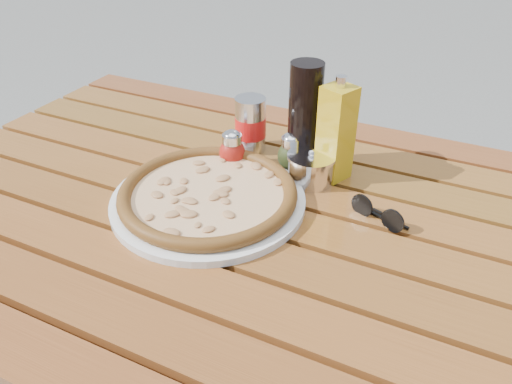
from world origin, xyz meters
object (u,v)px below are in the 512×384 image
at_px(pizza, 208,193).
at_px(soda_can, 250,125).
at_px(plate, 208,200).
at_px(dark_bottle, 305,117).
at_px(pepper_shaker, 232,149).
at_px(oregano_shaker, 291,152).
at_px(sunglasses, 378,214).
at_px(table, 251,244).
at_px(parmesan_tin, 311,168).
at_px(olive_oil_cruet, 336,133).

height_order(pizza, soda_can, soda_can).
distance_m(plate, dark_bottle, 0.25).
bearing_deg(pepper_shaker, plate, -80.07).
bearing_deg(oregano_shaker, pizza, -115.75).
xyz_separation_m(plate, sunglasses, (0.30, 0.08, 0.01)).
height_order(table, dark_bottle, dark_bottle).
xyz_separation_m(pizza, dark_bottle, (0.10, 0.21, 0.09)).
height_order(plate, pizza, pizza).
height_order(oregano_shaker, sunglasses, oregano_shaker).
relative_size(table, dark_bottle, 6.36).
relative_size(parmesan_tin, sunglasses, 0.92).
relative_size(plate, soda_can, 3.00).
bearing_deg(pepper_shaker, table, -50.55).
relative_size(plate, sunglasses, 3.27).
bearing_deg(pizza, table, 8.37).
height_order(pizza, dark_bottle, dark_bottle).
bearing_deg(table, olive_oil_cruet, 63.05).
bearing_deg(soda_can, parmesan_tin, -22.43).
relative_size(plate, olive_oil_cruet, 1.71).
bearing_deg(pepper_shaker, parmesan_tin, 4.48).
bearing_deg(table, soda_can, 116.49).
relative_size(pizza, parmesan_tin, 3.44).
relative_size(pepper_shaker, soda_can, 0.68).
distance_m(table, dark_bottle, 0.27).
xyz_separation_m(plate, olive_oil_cruet, (0.18, 0.19, 0.09)).
relative_size(table, sunglasses, 12.72).
distance_m(pepper_shaker, oregano_shaker, 0.12).
relative_size(pizza, oregano_shaker, 4.23).
distance_m(pizza, olive_oil_cruet, 0.27).
xyz_separation_m(soda_can, sunglasses, (0.32, -0.14, -0.04)).
xyz_separation_m(dark_bottle, olive_oil_cruet, (0.07, -0.01, -0.01)).
bearing_deg(pizza, dark_bottle, 63.29).
relative_size(table, pizza, 4.04).
bearing_deg(pizza, plate, -123.69).
distance_m(plate, soda_can, 0.23).
relative_size(soda_can, parmesan_tin, 1.19).
distance_m(pepper_shaker, sunglasses, 0.33).
bearing_deg(pepper_shaker, sunglasses, -10.62).
height_order(oregano_shaker, olive_oil_cruet, olive_oil_cruet).
relative_size(pepper_shaker, sunglasses, 0.75).
height_order(pizza, olive_oil_cruet, olive_oil_cruet).
distance_m(plate, sunglasses, 0.31).
height_order(plate, pepper_shaker, pepper_shaker).
height_order(table, oregano_shaker, oregano_shaker).
bearing_deg(oregano_shaker, dark_bottle, 56.64).
height_order(oregano_shaker, parmesan_tin, oregano_shaker).
bearing_deg(sunglasses, oregano_shaker, 174.37).
height_order(olive_oil_cruet, sunglasses, olive_oil_cruet).
relative_size(pizza, olive_oil_cruet, 1.65).
height_order(pepper_shaker, olive_oil_cruet, olive_oil_cruet).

